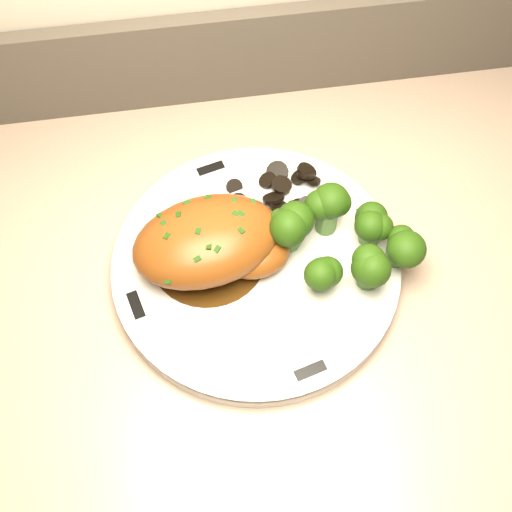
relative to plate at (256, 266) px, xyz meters
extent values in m
cylinder|color=silver|center=(0.00, 0.00, 0.00)|extent=(0.35, 0.35, 0.02)
cube|color=black|center=(0.13, 0.03, 0.01)|extent=(0.02, 0.03, 0.00)
cube|color=black|center=(-0.03, 0.13, 0.01)|extent=(0.03, 0.02, 0.00)
cube|color=black|center=(-0.13, -0.03, 0.01)|extent=(0.02, 0.03, 0.00)
cube|color=black|center=(0.03, -0.13, 0.01)|extent=(0.03, 0.02, 0.00)
cylinder|color=#39210A|center=(-0.05, 0.01, 0.01)|extent=(0.12, 0.12, 0.00)
ellipsoid|color=brown|center=(-0.05, 0.01, 0.04)|extent=(0.17, 0.13, 0.06)
ellipsoid|color=brown|center=(0.00, 0.00, 0.03)|extent=(0.08, 0.06, 0.03)
cube|color=#183B0C|center=(-0.09, 0.01, 0.06)|extent=(0.01, 0.00, 0.00)
cube|color=#183B0C|center=(-0.08, 0.01, 0.07)|extent=(0.01, 0.00, 0.00)
cube|color=#183B0C|center=(-0.06, 0.02, 0.07)|extent=(0.01, 0.00, 0.00)
cube|color=#183B0C|center=(-0.04, 0.02, 0.07)|extent=(0.01, 0.00, 0.00)
cube|color=#183B0C|center=(-0.02, 0.02, 0.07)|extent=(0.01, 0.00, 0.00)
cube|color=#183B0C|center=(0.00, 0.03, 0.06)|extent=(0.01, 0.00, 0.00)
cylinder|color=black|center=(0.07, 0.07, 0.01)|extent=(0.02, 0.02, 0.01)
cylinder|color=black|center=(0.06, 0.08, 0.02)|extent=(0.02, 0.02, 0.01)
cylinder|color=black|center=(0.06, 0.09, 0.02)|extent=(0.02, 0.02, 0.01)
cylinder|color=black|center=(0.05, 0.09, 0.01)|extent=(0.02, 0.02, 0.01)
cylinder|color=black|center=(0.04, 0.10, 0.02)|extent=(0.02, 0.02, 0.01)
cylinder|color=black|center=(0.03, 0.10, 0.02)|extent=(0.02, 0.02, 0.02)
cylinder|color=black|center=(0.02, 0.09, 0.01)|extent=(0.03, 0.03, 0.01)
cylinder|color=black|center=(0.01, 0.09, 0.02)|extent=(0.03, 0.03, 0.00)
cylinder|color=black|center=(0.00, 0.08, 0.02)|extent=(0.03, 0.03, 0.01)
cylinder|color=black|center=(0.00, 0.07, 0.01)|extent=(0.02, 0.02, 0.02)
cylinder|color=black|center=(0.00, 0.07, 0.02)|extent=(0.03, 0.03, 0.01)
cylinder|color=black|center=(0.01, 0.06, 0.02)|extent=(0.03, 0.03, 0.01)
cylinder|color=black|center=(0.02, 0.05, 0.01)|extent=(0.03, 0.03, 0.01)
cylinder|color=black|center=(0.03, 0.05, 0.02)|extent=(0.03, 0.03, 0.01)
cylinder|color=black|center=(0.04, 0.05, 0.02)|extent=(0.03, 0.02, 0.02)
cylinder|color=black|center=(0.05, 0.05, 0.01)|extent=(0.03, 0.03, 0.02)
cylinder|color=black|center=(0.06, 0.06, 0.02)|extent=(0.04, 0.04, 0.01)
cylinder|color=black|center=(0.06, 0.07, 0.02)|extent=(0.03, 0.03, 0.01)
cylinder|color=#4A7330|center=(0.04, 0.01, 0.03)|extent=(0.02, 0.02, 0.03)
sphere|color=black|center=(0.04, 0.01, 0.05)|extent=(0.03, 0.03, 0.03)
cylinder|color=#4A7330|center=(0.08, 0.03, 0.03)|extent=(0.02, 0.02, 0.03)
sphere|color=black|center=(0.08, 0.03, 0.05)|extent=(0.03, 0.03, 0.03)
cylinder|color=#4A7330|center=(0.12, 0.01, 0.03)|extent=(0.02, 0.02, 0.03)
sphere|color=black|center=(0.12, 0.01, 0.05)|extent=(0.03, 0.03, 0.03)
cylinder|color=#4A7330|center=(0.06, -0.03, 0.03)|extent=(0.02, 0.02, 0.03)
sphere|color=black|center=(0.06, -0.03, 0.05)|extent=(0.03, 0.03, 0.03)
cylinder|color=#4A7330|center=(0.11, -0.04, 0.03)|extent=(0.02, 0.02, 0.03)
sphere|color=black|center=(0.11, -0.04, 0.05)|extent=(0.03, 0.03, 0.03)
cylinder|color=#4A7330|center=(0.14, -0.02, 0.03)|extent=(0.02, 0.02, 0.03)
sphere|color=black|center=(0.14, -0.02, 0.05)|extent=(0.03, 0.03, 0.03)
camera|label=1|loc=(-0.05, -0.33, 0.59)|focal=45.00mm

